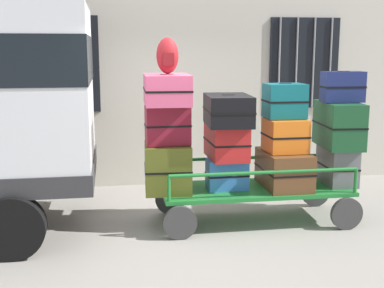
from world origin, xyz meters
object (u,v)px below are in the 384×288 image
object	(u,v)px
suitcase_center_middle	(285,135)
suitcase_midright_top	(343,87)
suitcase_midright_middle	(339,125)
suitcase_midright_bottom	(337,165)
suitcase_center_bottom	(284,169)
suitcase_midleft_middle	(226,141)
suitcase_midleft_top	(228,110)
suitcase_midleft_bottom	(227,174)
suitcase_center_top	(285,101)
suitcase_left_middle	(168,125)
luggage_cart	(255,194)
suitcase_left_top	(167,89)
backpack	(168,56)
suitcase_left_bottom	(168,168)

from	to	relation	value
suitcase_center_middle	suitcase_midright_top	distance (m)	0.97
suitcase_midright_middle	suitcase_midright_top	distance (m)	0.50
suitcase_midright_bottom	suitcase_midright_middle	world-z (taller)	suitcase_midright_middle
suitcase_center_bottom	suitcase_midright_top	bearing A→B (deg)	1.12
suitcase_midright_bottom	suitcase_center_middle	bearing A→B (deg)	-175.96
suitcase_midleft_middle	suitcase_midleft_top	bearing A→B (deg)	-90.00
suitcase_midleft_bottom	suitcase_midleft_middle	bearing A→B (deg)	90.00
suitcase_center_bottom	suitcase_center_top	bearing A→B (deg)	90.00
suitcase_left_middle	suitcase_midleft_bottom	world-z (taller)	suitcase_left_middle
luggage_cart	suitcase_midleft_middle	world-z (taller)	suitcase_midleft_middle
suitcase_midright_bottom	suitcase_left_top	bearing A→B (deg)	179.71
suitcase_left_top	suitcase_midright_top	bearing A→B (deg)	-1.28
suitcase_midleft_middle	suitcase_midright_middle	distance (m)	1.53
suitcase_center_middle	suitcase_midright_bottom	distance (m)	0.88
luggage_cart	backpack	xyz separation A→B (m)	(-1.13, 0.04, 1.78)
suitcase_midleft_top	suitcase_midright_top	bearing A→B (deg)	0.83
backpack	suitcase_midright_middle	bearing A→B (deg)	-0.19
suitcase_midleft_bottom	suitcase_midright_top	distance (m)	1.88
luggage_cart	backpack	size ratio (longest dim) A/B	5.73
suitcase_left_bottom	suitcase_left_top	bearing A→B (deg)	90.00
luggage_cart	suitcase_midleft_top	distance (m)	1.17
suitcase_midleft_middle	suitcase_midright_middle	world-z (taller)	suitcase_midright_middle
suitcase_midleft_middle	suitcase_center_bottom	world-z (taller)	suitcase_midleft_middle
suitcase_center_bottom	suitcase_midright_top	xyz separation A→B (m)	(0.76, 0.01, 1.06)
suitcase_midleft_middle	suitcase_midright_top	bearing A→B (deg)	-2.15
suitcase_midleft_top	suitcase_center_top	size ratio (longest dim) A/B	1.68
suitcase_left_middle	suitcase_center_bottom	size ratio (longest dim) A/B	0.68
suitcase_left_top	suitcase_midright_bottom	size ratio (longest dim) A/B	1.25
suitcase_midleft_middle	suitcase_midright_top	world-z (taller)	suitcase_midright_top
suitcase_midright_top	suitcase_midleft_middle	bearing A→B (deg)	177.85
suitcase_left_bottom	suitcase_center_top	world-z (taller)	suitcase_center_top
suitcase_midright_middle	suitcase_midleft_top	bearing A→B (deg)	-177.17
suitcase_left_bottom	suitcase_left_middle	bearing A→B (deg)	-90.00
suitcase_left_middle	suitcase_midleft_middle	bearing A→B (deg)	5.56
suitcase_left_top	suitcase_center_top	bearing A→B (deg)	-0.02
suitcase_midleft_top	backpack	xyz separation A→B (m)	(-0.75, 0.08, 0.67)
suitcase_left_bottom	suitcase_midleft_middle	world-z (taller)	suitcase_midleft_middle
suitcase_midright_top	backpack	xyz separation A→B (m)	(-2.26, 0.06, 0.40)
suitcase_center_bottom	suitcase_center_middle	distance (m)	0.45
suitcase_center_middle	suitcase_midright_middle	size ratio (longest dim) A/B	0.59
suitcase_midleft_middle	suitcase_midright_bottom	world-z (taller)	suitcase_midleft_middle
luggage_cart	suitcase_midleft_middle	distance (m)	0.80
suitcase_midleft_bottom	suitcase_center_middle	size ratio (longest dim) A/B	1.02
suitcase_midright_middle	backpack	world-z (taller)	backpack
suitcase_left_top	suitcase_midleft_middle	xyz separation A→B (m)	(0.76, 0.01, -0.67)
suitcase_midleft_bottom	suitcase_midright_middle	world-z (taller)	suitcase_midright_middle
luggage_cart	suitcase_left_bottom	world-z (taller)	suitcase_left_bottom
suitcase_center_bottom	suitcase_midright_middle	xyz separation A→B (m)	(0.76, 0.07, 0.56)
suitcase_left_middle	suitcase_midright_top	size ratio (longest dim) A/B	1.03
suitcase_left_bottom	suitcase_left_top	world-z (taller)	suitcase_left_top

